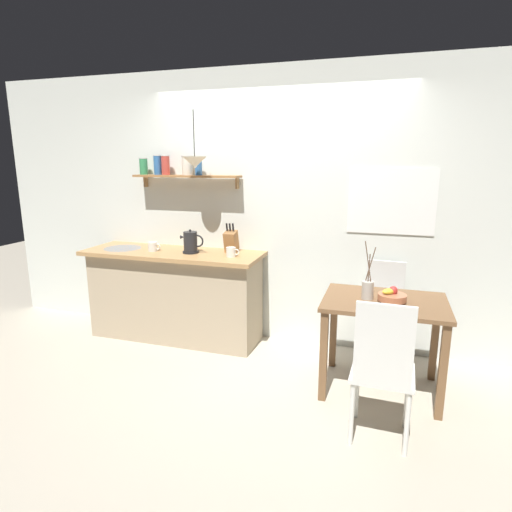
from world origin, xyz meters
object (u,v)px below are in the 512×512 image
at_px(dining_chair_near, 383,366).
at_px(dining_chair_far, 383,307).
at_px(coffee_mug_spare, 231,252).
at_px(knife_block, 231,241).
at_px(electric_kettle, 191,242).
at_px(fruit_bowl, 392,296).
at_px(twig_vase, 368,289).
at_px(pendant_lamp, 195,162).
at_px(coffee_mug_by_sink, 153,247).
at_px(dining_table, 384,316).

xyz_separation_m(dining_chair_near, dining_chair_far, (-0.02, 1.26, -0.03)).
bearing_deg(coffee_mug_spare, knife_block, 110.87).
bearing_deg(dining_chair_near, electric_kettle, 149.04).
height_order(fruit_bowl, twig_vase, twig_vase).
bearing_deg(pendant_lamp, coffee_mug_by_sink, -176.17).
bearing_deg(electric_kettle, knife_block, 21.59).
height_order(dining_table, dining_chair_near, dining_chair_near).
distance_m(fruit_bowl, coffee_mug_by_sink, 2.36).
bearing_deg(coffee_mug_by_sink, electric_kettle, 4.68).
relative_size(dining_table, knife_block, 3.17).
height_order(dining_chair_far, knife_block, knife_block).
height_order(coffee_mug_spare, pendant_lamp, pendant_lamp).
relative_size(dining_chair_far, coffee_mug_by_sink, 6.95).
xyz_separation_m(fruit_bowl, pendant_lamp, (-1.84, 0.44, 1.00)).
bearing_deg(twig_vase, dining_chair_near, -78.20).
bearing_deg(dining_chair_near, dining_table, 90.89).
height_order(dining_chair_near, coffee_mug_by_sink, coffee_mug_by_sink).
distance_m(dining_table, dining_chair_far, 0.56).
bearing_deg(dining_chair_far, pendant_lamp, -175.68).
bearing_deg(electric_kettle, dining_chair_far, 4.11).
distance_m(electric_kettle, coffee_mug_by_sink, 0.41).
relative_size(dining_chair_near, dining_chair_far, 1.07).
height_order(fruit_bowl, coffee_mug_spare, coffee_mug_spare).
height_order(electric_kettle, coffee_mug_by_sink, electric_kettle).
height_order(knife_block, coffee_mug_by_sink, knife_block).
bearing_deg(dining_table, pendant_lamp, 166.87).
bearing_deg(dining_table, electric_kettle, 167.30).
xyz_separation_m(dining_chair_near, coffee_mug_spare, (-1.43, 1.08, 0.43)).
xyz_separation_m(dining_chair_far, twig_vase, (-0.12, -0.56, 0.32)).
distance_m(dining_table, knife_block, 1.65).
distance_m(dining_chair_far, electric_kettle, 1.92).
distance_m(dining_chair_far, coffee_mug_spare, 1.49).
distance_m(dining_chair_far, twig_vase, 0.66).
xyz_separation_m(knife_block, coffee_mug_spare, (0.07, -0.19, -0.07)).
bearing_deg(knife_block, dining_chair_near, -40.21).
xyz_separation_m(fruit_bowl, twig_vase, (-0.18, 0.02, 0.03)).
relative_size(twig_vase, knife_block, 1.55).
distance_m(dining_table, coffee_mug_by_sink, 2.32).
bearing_deg(electric_kettle, fruit_bowl, -13.13).
distance_m(twig_vase, coffee_mug_by_sink, 2.17).
relative_size(fruit_bowl, pendant_lamp, 0.41).
xyz_separation_m(dining_table, coffee_mug_by_sink, (-2.27, 0.39, 0.35)).
distance_m(coffee_mug_spare, pendant_lamp, 0.91).
xyz_separation_m(electric_kettle, knife_block, (0.37, 0.15, 0.01)).
bearing_deg(coffee_mug_spare, pendant_lamp, 174.00).
relative_size(dining_table, dining_chair_far, 1.02).
height_order(dining_table, coffee_mug_spare, coffee_mug_spare).
distance_m(electric_kettle, knife_block, 0.40).
bearing_deg(electric_kettle, coffee_mug_spare, -5.24).
xyz_separation_m(electric_kettle, coffee_mug_spare, (0.44, -0.04, -0.06)).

